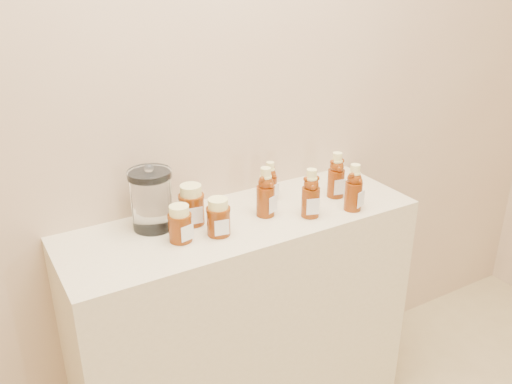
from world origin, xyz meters
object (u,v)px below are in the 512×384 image
display_table (244,329)px  bear_bottle_front_left (311,190)px  bear_bottle_back_left (266,189)px  honey_jar_left (180,223)px  glass_canister (151,197)px

display_table → bear_bottle_front_left: 0.59m
display_table → bear_bottle_back_left: size_ratio=6.27×
honey_jar_left → glass_canister: bearing=95.4°
bear_bottle_back_left → bear_bottle_front_left: size_ratio=1.02×
bear_bottle_back_left → bear_bottle_front_left: (0.12, -0.08, -0.00)m
bear_bottle_back_left → honey_jar_left: bear_bottle_back_left is taller
glass_canister → honey_jar_left: bearing=-72.1°
bear_bottle_front_left → honey_jar_left: size_ratio=1.62×
bear_bottle_front_left → honey_jar_left: bear_bottle_front_left is taller
display_table → honey_jar_left: bearing=-171.9°
display_table → glass_canister: bearing=161.6°
bear_bottle_front_left → glass_canister: (-0.48, 0.19, 0.01)m
display_table → bear_bottle_front_left: bear_bottle_front_left is taller
bear_bottle_front_left → bear_bottle_back_left: bearing=167.1°
bear_bottle_back_left → glass_canister: (-0.35, 0.11, 0.01)m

